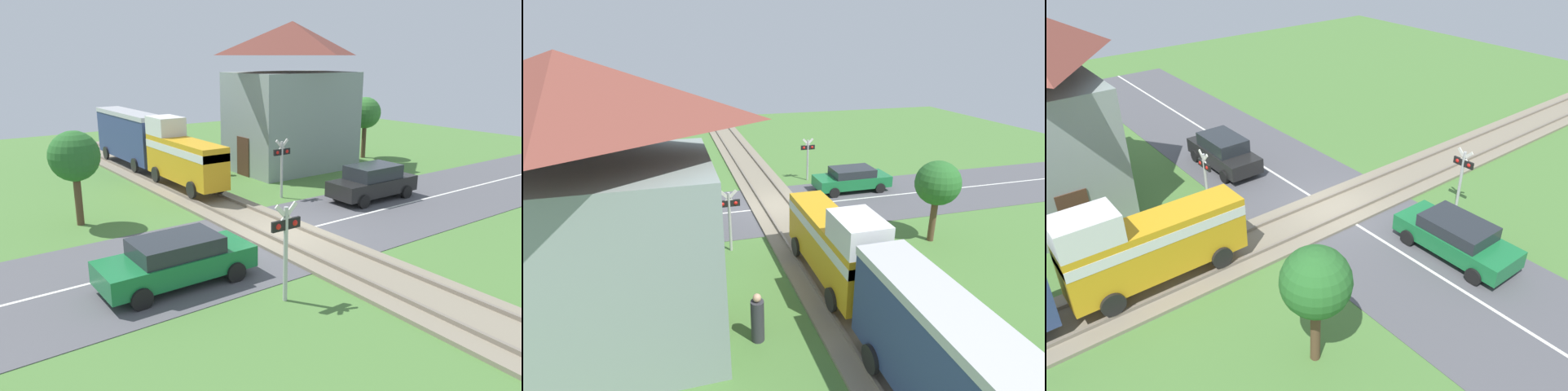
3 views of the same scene
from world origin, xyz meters
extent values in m
plane|color=#4C7A38|center=(0.00, 0.00, 0.00)|extent=(60.00, 60.00, 0.00)
cube|color=#515156|center=(0.00, 0.00, 0.01)|extent=(48.00, 6.40, 0.02)
cube|color=silver|center=(0.00, 0.00, 0.02)|extent=(48.00, 0.12, 0.00)
cube|color=gray|center=(0.00, 0.00, 0.06)|extent=(2.80, 48.00, 0.12)
cube|color=slate|center=(-0.72, 0.00, 0.18)|extent=(0.10, 48.00, 0.12)
cube|color=slate|center=(0.72, 0.00, 0.18)|extent=(0.10, 48.00, 0.12)
cube|color=gold|center=(0.00, 7.47, 1.57)|extent=(1.35, 5.82, 1.90)
cube|color=silver|center=(0.00, 7.47, 2.09)|extent=(1.37, 5.82, 0.36)
cube|color=silver|center=(0.00, 9.44, 2.97)|extent=(1.35, 1.86, 0.90)
cylinder|color=black|center=(-0.72, 5.60, 0.62)|extent=(0.14, 0.76, 0.76)
cylinder|color=black|center=(0.72, 5.60, 0.62)|extent=(0.14, 0.76, 0.76)
cylinder|color=black|center=(-0.72, 9.33, 0.62)|extent=(0.14, 0.76, 0.76)
cylinder|color=black|center=(0.72, 9.33, 0.62)|extent=(0.14, 0.76, 0.76)
cube|color=navy|center=(0.00, 14.25, 1.82)|extent=(1.35, 6.95, 2.40)
cube|color=#BCBCC1|center=(0.00, 14.25, 3.14)|extent=(1.41, 6.95, 0.24)
cylinder|color=black|center=(-0.72, 12.02, 0.62)|extent=(0.14, 0.76, 0.76)
cylinder|color=black|center=(0.72, 12.02, 0.62)|extent=(0.14, 0.76, 0.76)
cylinder|color=black|center=(-0.72, 16.47, 0.62)|extent=(0.14, 0.76, 0.76)
cylinder|color=black|center=(0.72, 16.47, 0.62)|extent=(0.14, 0.76, 0.76)
cube|color=#197038|center=(-4.96, -1.44, 0.62)|extent=(4.42, 1.74, 0.63)
cube|color=#23282D|center=(-4.96, -1.44, 1.17)|extent=(2.43, 1.60, 0.47)
cylinder|color=black|center=(-3.52, -0.57, 0.30)|extent=(0.60, 0.18, 0.60)
cylinder|color=black|center=(-3.52, -2.31, 0.30)|extent=(0.60, 0.18, 0.60)
cylinder|color=black|center=(-6.40, -0.57, 0.30)|extent=(0.60, 0.18, 0.60)
cylinder|color=black|center=(-6.40, -2.31, 0.30)|extent=(0.60, 0.18, 0.60)
cube|color=black|center=(6.27, 1.44, 0.64)|extent=(4.28, 1.65, 0.68)
cube|color=#23282D|center=(6.27, 1.44, 1.28)|extent=(2.36, 1.51, 0.60)
cylinder|color=black|center=(4.88, 0.62, 0.30)|extent=(0.60, 0.18, 0.60)
cylinder|color=black|center=(4.88, 2.26, 0.30)|extent=(0.60, 0.18, 0.60)
cylinder|color=black|center=(7.66, 0.62, 0.30)|extent=(0.60, 0.18, 0.60)
cylinder|color=black|center=(7.66, 2.26, 0.30)|extent=(0.60, 0.18, 0.60)
cylinder|color=#B7B7B7|center=(-3.09, -4.04, 1.31)|extent=(0.12, 0.12, 2.61)
cube|color=black|center=(-3.09, -4.04, 2.14)|extent=(0.90, 0.08, 0.28)
sphere|color=red|center=(-3.36, -4.04, 2.14)|extent=(0.18, 0.18, 0.18)
sphere|color=red|center=(-2.82, -4.04, 2.14)|extent=(0.18, 0.18, 0.18)
cube|color=silver|center=(-3.09, -4.04, 2.36)|extent=(0.72, 0.04, 0.72)
cube|color=silver|center=(-3.09, -4.04, 2.36)|extent=(0.72, 0.04, 0.72)
cylinder|color=#B7B7B7|center=(3.09, 4.04, 1.31)|extent=(0.12, 0.12, 2.61)
cube|color=black|center=(3.09, 4.04, 2.14)|extent=(0.90, 0.08, 0.28)
sphere|color=red|center=(3.36, 4.04, 2.14)|extent=(0.18, 0.18, 0.18)
sphere|color=red|center=(2.82, 4.04, 2.14)|extent=(0.18, 0.18, 0.18)
cube|color=silver|center=(3.09, 4.04, 2.36)|extent=(0.72, 0.04, 0.72)
cube|color=silver|center=(3.09, 4.04, 2.36)|extent=(0.72, 0.04, 0.72)
cube|color=gray|center=(7.46, 8.80, 2.72)|extent=(6.56, 4.59, 5.44)
pyramid|color=brown|center=(7.46, 8.80, 7.23)|extent=(7.08, 4.96, 1.79)
cube|color=#472D1E|center=(4.16, 8.80, 1.05)|extent=(0.06, 1.10, 2.10)
cylinder|color=#333338|center=(3.20, 9.79, 0.67)|extent=(0.39, 0.39, 1.34)
sphere|color=tan|center=(3.20, 9.79, 1.46)|extent=(0.24, 0.24, 0.24)
cylinder|color=brown|center=(13.24, 8.55, 1.01)|extent=(0.28, 0.28, 2.03)
sphere|color=#387A33|center=(13.24, 8.55, 2.86)|extent=(1.95, 1.95, 1.95)
cylinder|color=brown|center=(-5.59, 5.53, 0.94)|extent=(0.28, 0.28, 1.89)
sphere|color=#286628|center=(-5.59, 5.53, 2.70)|extent=(1.91, 1.91, 1.91)
camera|label=1|loc=(-10.82, -13.69, 6.32)|focal=35.00mm
camera|label=2|loc=(5.14, 19.40, 8.25)|focal=28.00mm
camera|label=3|loc=(-13.30, 11.95, 10.99)|focal=35.00mm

